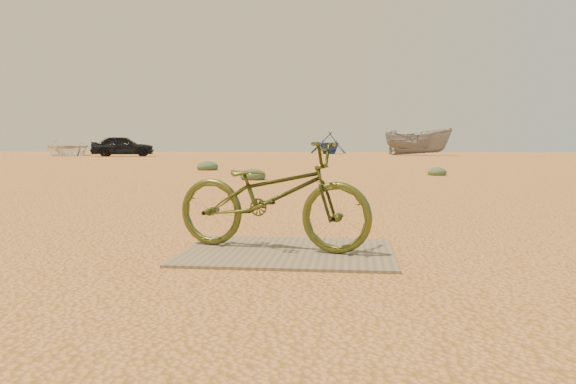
# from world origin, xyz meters

# --- Properties ---
(ground) EXTENTS (120.00, 120.00, 0.00)m
(ground) POSITION_xyz_m (0.00, 0.00, 0.00)
(ground) COLOR #D68A51
(ground) RESTS_ON ground
(plywood_board) EXTENTS (1.64, 1.27, 0.02)m
(plywood_board) POSITION_xyz_m (0.22, 0.27, 0.01)
(plywood_board) COLOR #796850
(plywood_board) RESTS_ON ground
(bicycle) EXTENTS (1.72, 0.95, 0.86)m
(bicycle) POSITION_xyz_m (0.08, 0.33, 0.45)
(bicycle) COLOR #444A1B
(bicycle) RESTS_ON plywood_board
(car) EXTENTS (4.67, 2.82, 1.49)m
(car) POSITION_xyz_m (-15.69, 34.85, 0.74)
(car) COLOR black
(car) RESTS_ON ground
(boat_near_left) EXTENTS (5.71, 6.98, 1.26)m
(boat_near_left) POSITION_xyz_m (-21.16, 37.16, 0.63)
(boat_near_left) COLOR silver
(boat_near_left) RESTS_ON ground
(boat_far_left) EXTENTS (4.24, 4.61, 2.04)m
(boat_far_left) POSITION_xyz_m (-1.36, 47.46, 1.02)
(boat_far_left) COLOR #2D4F7D
(boat_far_left) RESTS_ON ground
(boat_mid_right) EXTENTS (5.76, 4.17, 2.09)m
(boat_mid_right) POSITION_xyz_m (5.82, 40.72, 1.05)
(boat_mid_right) COLOR slate
(boat_mid_right) RESTS_ON ground
(kale_a) EXTENTS (0.63, 0.63, 0.35)m
(kale_a) POSITION_xyz_m (-1.68, 9.39, 0.00)
(kale_a) COLOR #496441
(kale_a) RESTS_ON ground
(kale_b) EXTENTS (0.53, 0.53, 0.29)m
(kale_b) POSITION_xyz_m (3.07, 11.90, 0.00)
(kale_b) COLOR #496441
(kale_b) RESTS_ON ground
(kale_c) EXTENTS (0.72, 0.72, 0.40)m
(kale_c) POSITION_xyz_m (-4.09, 14.28, 0.00)
(kale_c) COLOR #496441
(kale_c) RESTS_ON ground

